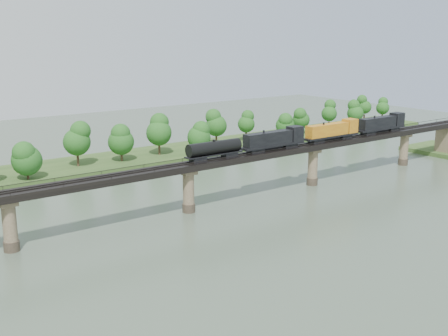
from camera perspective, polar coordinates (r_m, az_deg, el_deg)
ground at (r=107.77m, az=5.24°, el=-8.43°), size 400.00×400.00×0.00m
far_bank at (r=177.14m, az=-13.35°, el=0.31°), size 300.00×24.00×1.60m
bridge at (r=128.66m, az=-3.63°, el=-2.16°), size 236.00×30.00×11.50m
bridge_superstructure at (r=127.10m, az=-3.67°, el=0.59°), size 220.00×4.90×0.75m
far_treeline at (r=168.44m, az=-15.44°, el=2.31°), size 289.06×17.54×13.60m
freight_train at (r=151.44m, az=9.04°, el=3.42°), size 77.73×3.03×5.35m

